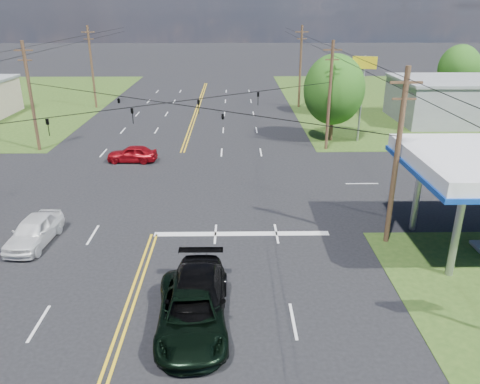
{
  "coord_description": "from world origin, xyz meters",
  "views": [
    {
      "loc": [
        4.56,
        -19.98,
        12.18
      ],
      "look_at": [
        4.94,
        6.0,
        1.8
      ],
      "focal_mm": 35.0,
      "sensor_mm": 36.0,
      "label": 1
    }
  ],
  "objects_px": {
    "pole_ne": "(330,95)",
    "pickup_white": "(34,231)",
    "pole_se": "(397,157)",
    "tree_right_a": "(334,90)",
    "tree_far_r": "(459,69)",
    "suv_black": "(197,299)",
    "pole_left_far": "(92,66)",
    "tree_right_b": "(334,78)",
    "pole_nw": "(31,96)",
    "pole_right_far": "(300,66)",
    "pickup_dkgreen": "(192,312)",
    "retail_ne": "(460,101)"
  },
  "relations": [
    {
      "from": "tree_far_r",
      "to": "suv_black",
      "type": "relative_size",
      "value": 1.26
    },
    {
      "from": "pole_se",
      "to": "pole_ne",
      "type": "relative_size",
      "value": 1.0
    },
    {
      "from": "retail_ne",
      "to": "pickup_dkgreen",
      "type": "height_order",
      "value": "retail_ne"
    },
    {
      "from": "tree_right_a",
      "to": "suv_black",
      "type": "bearing_deg",
      "value": -111.71
    },
    {
      "from": "pole_left_far",
      "to": "suv_black",
      "type": "distance_m",
      "value": 46.67
    },
    {
      "from": "pole_left_far",
      "to": "tree_right_a",
      "type": "bearing_deg",
      "value": -30.65
    },
    {
      "from": "pickup_dkgreen",
      "to": "suv_black",
      "type": "relative_size",
      "value": 0.97
    },
    {
      "from": "pole_nw",
      "to": "suv_black",
      "type": "height_order",
      "value": "pole_nw"
    },
    {
      "from": "pole_ne",
      "to": "pole_right_far",
      "type": "distance_m",
      "value": 19.0
    },
    {
      "from": "pole_se",
      "to": "pole_left_far",
      "type": "relative_size",
      "value": 0.95
    },
    {
      "from": "retail_ne",
      "to": "pole_nw",
      "type": "relative_size",
      "value": 1.47
    },
    {
      "from": "pole_nw",
      "to": "tree_far_r",
      "type": "distance_m",
      "value": 51.48
    },
    {
      "from": "pole_se",
      "to": "tree_right_b",
      "type": "distance_m",
      "value": 33.19
    },
    {
      "from": "retail_ne",
      "to": "tree_far_r",
      "type": "bearing_deg",
      "value": 68.2
    },
    {
      "from": "pole_ne",
      "to": "tree_right_a",
      "type": "height_order",
      "value": "pole_ne"
    },
    {
      "from": "pole_nw",
      "to": "tree_far_r",
      "type": "relative_size",
      "value": 1.25
    },
    {
      "from": "tree_far_r",
      "to": "pole_right_far",
      "type": "bearing_deg",
      "value": -174.56
    },
    {
      "from": "pole_right_far",
      "to": "tree_right_a",
      "type": "distance_m",
      "value": 16.03
    },
    {
      "from": "pole_nw",
      "to": "pole_left_far",
      "type": "bearing_deg",
      "value": 90.0
    },
    {
      "from": "pole_se",
      "to": "pole_nw",
      "type": "relative_size",
      "value": 1.0
    },
    {
      "from": "pole_ne",
      "to": "pole_left_far",
      "type": "xyz_separation_m",
      "value": [
        -26.0,
        19.0,
        0.25
      ]
    },
    {
      "from": "pole_ne",
      "to": "pickup_white",
      "type": "height_order",
      "value": "pole_ne"
    },
    {
      "from": "retail_ne",
      "to": "suv_black",
      "type": "height_order",
      "value": "retail_ne"
    },
    {
      "from": "suv_black",
      "to": "pole_right_far",
      "type": "bearing_deg",
      "value": 77.49
    },
    {
      "from": "pole_right_far",
      "to": "tree_right_a",
      "type": "relative_size",
      "value": 1.22
    },
    {
      "from": "pole_se",
      "to": "pole_right_far",
      "type": "relative_size",
      "value": 0.95
    },
    {
      "from": "pole_se",
      "to": "tree_right_a",
      "type": "distance_m",
      "value": 21.02
    },
    {
      "from": "pole_nw",
      "to": "suv_black",
      "type": "relative_size",
      "value": 1.57
    },
    {
      "from": "pole_right_far",
      "to": "pickup_dkgreen",
      "type": "xyz_separation_m",
      "value": [
        -10.14,
        -44.46,
        -4.35
      ]
    },
    {
      "from": "retail_ne",
      "to": "tree_right_a",
      "type": "height_order",
      "value": "tree_right_a"
    },
    {
      "from": "pole_se",
      "to": "tree_right_a",
      "type": "bearing_deg",
      "value": 87.27
    },
    {
      "from": "pole_ne",
      "to": "pickup_white",
      "type": "relative_size",
      "value": 2.1
    },
    {
      "from": "pole_se",
      "to": "tree_far_r",
      "type": "bearing_deg",
      "value": 61.7
    },
    {
      "from": "pole_right_far",
      "to": "suv_black",
      "type": "distance_m",
      "value": 44.97
    },
    {
      "from": "pickup_dkgreen",
      "to": "pickup_white",
      "type": "distance_m",
      "value": 11.85
    },
    {
      "from": "pole_ne",
      "to": "tree_right_a",
      "type": "relative_size",
      "value": 1.16
    },
    {
      "from": "pole_ne",
      "to": "tree_right_b",
      "type": "relative_size",
      "value": 1.34
    },
    {
      "from": "pole_nw",
      "to": "pole_right_far",
      "type": "bearing_deg",
      "value": 36.16
    },
    {
      "from": "pole_se",
      "to": "tree_right_a",
      "type": "xyz_separation_m",
      "value": [
        1.0,
        21.0,
        -0.05
      ]
    },
    {
      "from": "pole_se",
      "to": "pickup_dkgreen",
      "type": "xyz_separation_m",
      "value": [
        -10.14,
        -7.46,
        -4.1
      ]
    },
    {
      "from": "tree_right_a",
      "to": "tree_right_b",
      "type": "distance_m",
      "value": 12.27
    },
    {
      "from": "tree_right_b",
      "to": "suv_black",
      "type": "height_order",
      "value": "tree_right_b"
    },
    {
      "from": "suv_black",
      "to": "pole_left_far",
      "type": "bearing_deg",
      "value": 110.54
    },
    {
      "from": "pole_ne",
      "to": "pole_se",
      "type": "bearing_deg",
      "value": -90.0
    },
    {
      "from": "pole_se",
      "to": "tree_right_a",
      "type": "height_order",
      "value": "pole_se"
    },
    {
      "from": "pickup_white",
      "to": "retail_ne",
      "type": "bearing_deg",
      "value": 42.86
    },
    {
      "from": "pole_nw",
      "to": "pole_left_far",
      "type": "height_order",
      "value": "pole_left_far"
    },
    {
      "from": "pole_left_far",
      "to": "pole_right_far",
      "type": "xyz_separation_m",
      "value": [
        26.0,
        0.0,
        0.0
      ]
    },
    {
      "from": "pole_left_far",
      "to": "tree_right_b",
      "type": "height_order",
      "value": "pole_left_far"
    },
    {
      "from": "tree_right_b",
      "to": "suv_black",
      "type": "distance_m",
      "value": 42.0
    }
  ]
}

